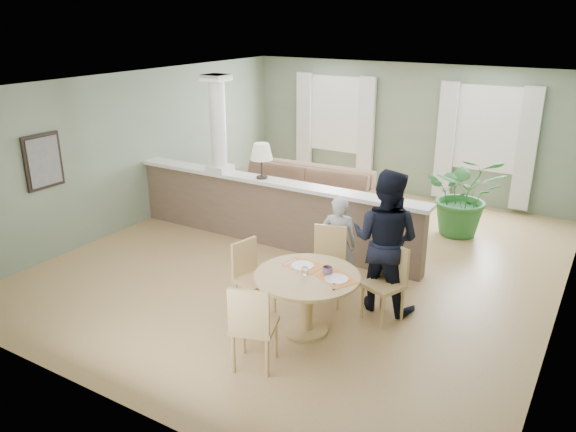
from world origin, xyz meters
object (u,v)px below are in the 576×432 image
Objects in this scene: child_person at (338,244)px; chair_side at (251,274)px; dining_table at (308,286)px; chair_far_man at (388,279)px; chair_far_boy at (328,261)px; houseplant at (464,195)px; chair_near at (252,324)px; sofa at (299,195)px; man_person at (385,241)px.

chair_side is at bearing 43.88° from child_person.
chair_far_man is (0.68, 0.82, -0.08)m from dining_table.
chair_far_boy is at bearing -160.76° from chair_far_man.
chair_far_boy is at bearing -28.71° from chair_side.
chair_near is at bearing -99.54° from houseplant.
chair_far_man reaches higher than dining_table.
sofa is 2.41× the size of child_person.
chair_far_boy is 1.07× the size of chair_side.
sofa is 1.77× the size of man_person.
houseplant reaches higher than chair_side.
sofa is 3.24× the size of chair_near.
chair_near is (1.93, -4.31, 0.08)m from sofa.
houseplant reaches higher than chair_near.
chair_near is 2.16m from child_person.
man_person reaches higher than chair_near.
dining_table is at bearing 84.35° from child_person.
houseplant reaches higher than child_person.
child_person reaches higher than chair_far_boy.
dining_table is at bearing -100.05° from houseplant.
dining_table is at bearing 63.63° from man_person.
chair_near is at bearing -92.22° from chair_far_man.
dining_table is 0.98m from chair_near.
chair_near is at bearing -68.54° from sofa.
chair_far_man is 0.95m from child_person.
man_person reaches higher than chair_side.
chair_far_boy is 0.54× the size of man_person.
chair_far_man is 1.01× the size of chair_side.
houseplant is 1.42× the size of chair_near.
sofa is at bearing -63.80° from child_person.
man_person is at bearing 62.96° from dining_table.
sofa is at bearing 32.60° from chair_side.
chair_side is (-1.60, -4.06, -0.20)m from houseplant.
chair_far_boy is (-0.91, -3.28, -0.16)m from houseplant.
chair_far_man is (-0.05, -3.32, -0.19)m from houseplant.
child_person reaches higher than chair_near.
sofa reaches higher than dining_table.
man_person is (-0.15, 0.22, 0.40)m from chair_far_man.
man_person is at bearing 146.02° from chair_far_man.
man_person is at bearing -42.67° from chair_side.
chair_far_man reaches higher than chair_side.
sofa is 3.48× the size of chair_side.
chair_far_man is 1.71m from chair_side.
dining_table is (2.05, -3.34, 0.12)m from sofa.
man_person is (0.53, 1.04, 0.33)m from dining_table.
houseplant reaches higher than sofa.
sofa reaches higher than chair_side.
chair_near reaches higher than dining_table.
chair_far_boy reaches higher than chair_side.
chair_far_man is at bearing 50.18° from dining_table.
chair_far_boy reaches higher than sofa.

